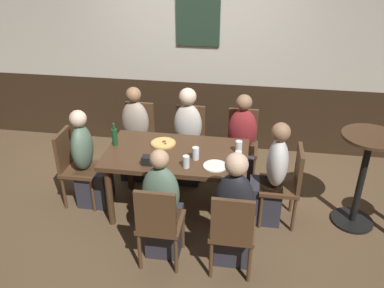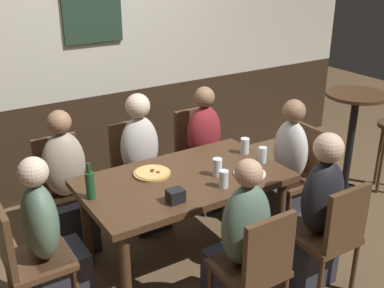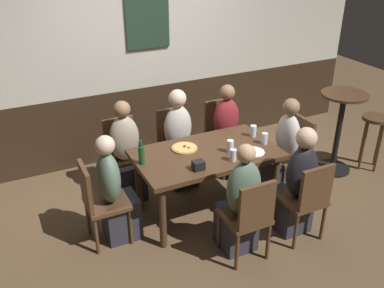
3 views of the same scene
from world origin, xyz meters
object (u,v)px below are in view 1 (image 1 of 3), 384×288
(person_head_east, at_px, (271,181))
(tumbler_short, at_px, (196,154))
(chair_right_far, at_px, (242,141))
(chair_mid_far, at_px, (189,137))
(chair_left_far, at_px, (139,133))
(chair_mid_near, at_px, (159,221))
(chair_head_east, at_px, (287,182))
(plate_white_large, at_px, (215,166))
(highball_clear, at_px, (238,158))
(pizza, at_px, (163,143))
(chair_right_near, at_px, (232,229))
(person_right_far, at_px, (241,148))
(side_bar_table, at_px, (363,173))
(chair_head_west, at_px, (75,163))
(dining_table, at_px, (176,160))
(beer_bottle_green, at_px, (115,137))
(person_mid_near, at_px, (163,211))
(condiment_caddy, at_px, (148,160))
(pint_glass_stout, at_px, (186,162))
(person_mid_far, at_px, (187,142))
(person_right_near, at_px, (234,217))
(person_left_far, at_px, (135,140))
(person_head_west, at_px, (89,166))
(beer_glass_half, at_px, (239,147))

(person_head_east, xyz_separation_m, tumbler_short, (-0.78, -0.10, 0.31))
(chair_right_far, relative_size, person_head_east, 0.76)
(chair_mid_far, bearing_deg, chair_left_far, 180.00)
(chair_mid_near, relative_size, chair_mid_far, 1.00)
(chair_head_east, distance_m, plate_white_large, 0.80)
(chair_left_far, height_order, highball_clear, chair_left_far)
(chair_right_far, distance_m, pizza, 1.11)
(chair_right_near, bearing_deg, highball_clear, 90.42)
(chair_right_near, xyz_separation_m, person_right_far, (0.00, 1.52, -0.01))
(side_bar_table, bearing_deg, person_right_far, 154.69)
(chair_mid_near, xyz_separation_m, chair_right_near, (0.66, 0.00, 0.00))
(chair_head_west, xyz_separation_m, plate_white_large, (1.60, -0.22, 0.25))
(person_right_far, bearing_deg, side_bar_table, -25.31)
(dining_table, distance_m, beer_bottle_green, 0.72)
(chair_head_west, distance_m, tumbler_short, 1.42)
(chair_right_far, xyz_separation_m, person_right_far, (0.00, -0.16, -0.01))
(chair_mid_near, bearing_deg, person_mid_near, 90.00)
(person_right_far, bearing_deg, condiment_caddy, -132.88)
(chair_head_west, height_order, person_mid_near, person_mid_near)
(chair_right_near, distance_m, pint_glass_stout, 0.82)
(dining_table, xyz_separation_m, person_mid_far, (-0.00, 0.68, -0.14))
(pizza, bearing_deg, tumbler_short, -33.92)
(chair_left_far, height_order, person_right_near, person_right_near)
(chair_head_east, relative_size, person_left_far, 0.76)
(chair_head_west, xyz_separation_m, person_head_west, (0.16, 0.00, -0.02))
(chair_head_east, distance_m, side_bar_table, 0.76)
(pint_glass_stout, bearing_deg, person_mid_near, -110.77)
(person_mid_near, xyz_separation_m, person_head_west, (-1.00, 0.68, -0.00))
(chair_head_east, relative_size, plate_white_large, 3.70)
(pizza, height_order, condiment_caddy, condiment_caddy)
(condiment_caddy, bearing_deg, plate_white_large, 5.23)
(person_mid_far, bearing_deg, person_right_far, -0.16)
(chair_head_west, distance_m, side_bar_table, 3.08)
(chair_mid_near, xyz_separation_m, person_head_west, (-1.00, 0.84, -0.02))
(pizza, bearing_deg, person_left_far, 132.81)
(chair_right_far, bearing_deg, beer_glass_half, -91.12)
(pint_glass_stout, bearing_deg, condiment_caddy, -179.66)
(pizza, xyz_separation_m, side_bar_table, (2.09, -0.08, -0.14))
(pint_glass_stout, bearing_deg, side_bar_table, 11.70)
(chair_right_far, relative_size, chair_right_near, 1.00)
(condiment_caddy, bearing_deg, pint_glass_stout, 0.34)
(chair_right_far, bearing_deg, person_head_west, -153.04)
(chair_left_far, distance_m, highball_clear, 1.64)
(person_mid_far, relative_size, side_bar_table, 1.13)
(pint_glass_stout, bearing_deg, person_right_near, -38.78)
(chair_head_east, height_order, beer_glass_half, chair_head_east)
(person_right_far, relative_size, tumbler_short, 8.58)
(chair_mid_near, bearing_deg, pint_glass_stout, 74.86)
(person_right_near, height_order, side_bar_table, person_right_near)
(person_right_far, relative_size, person_left_far, 0.99)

